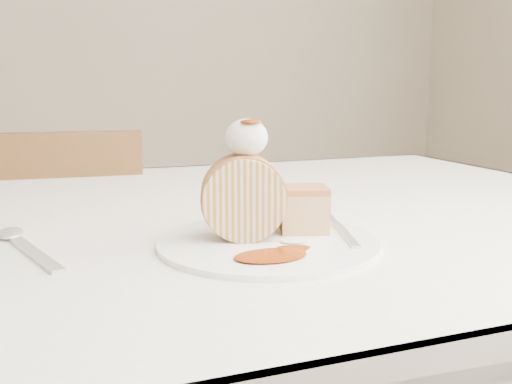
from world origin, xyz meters
name	(u,v)px	position (x,y,z in m)	size (l,w,h in m)	color
table	(184,276)	(0.00, 0.20, 0.66)	(1.40, 0.90, 0.75)	silver
chair_far	(50,296)	(-0.18, 0.69, 0.48)	(0.42, 0.42, 0.83)	brown
plate	(268,242)	(0.05, 0.02, 0.75)	(0.24, 0.24, 0.01)	white
roulade_slice	(244,198)	(0.03, 0.03, 0.80)	(0.09, 0.09, 0.05)	#D1B591
cake_chunk	(304,212)	(0.11, 0.04, 0.78)	(0.05, 0.05, 0.04)	#BE7948
whipped_cream	(247,138)	(0.04, 0.04, 0.87)	(0.05, 0.05, 0.04)	silver
caramel_drizzle	(251,117)	(0.04, 0.03, 0.89)	(0.02, 0.02, 0.01)	#772504
caramel_pool	(271,255)	(0.03, -0.04, 0.76)	(0.08, 0.05, 0.00)	#772504
fork	(346,234)	(0.14, 0.00, 0.76)	(0.02, 0.14, 0.00)	silver
spoon	(35,254)	(-0.19, 0.06, 0.75)	(0.03, 0.18, 0.00)	silver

